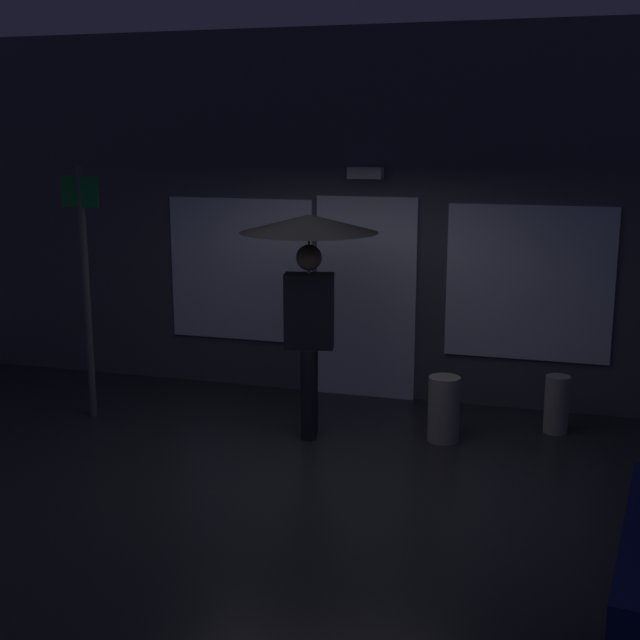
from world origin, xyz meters
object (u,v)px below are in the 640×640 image
Objects in this scene: street_sign_post at (86,278)px; sidewalk_bollard_2 at (557,404)px; person_with_umbrella at (309,259)px; sidewalk_bollard at (444,409)px.

street_sign_post is 4.81m from sidewalk_bollard_2.
person_with_umbrella is at bearing -161.47° from sidewalk_bollard_2.
sidewalk_bollard is at bearing -152.10° from sidewalk_bollard_2.
street_sign_post is 4.07× the size of sidewalk_bollard.
sidewalk_bollard_2 is (1.02, 0.54, -0.03)m from sidewalk_bollard.
sidewalk_bollard_2 is at bearing 10.34° from street_sign_post.
person_with_umbrella is 0.84× the size of street_sign_post.
street_sign_post is (-2.31, -0.07, -0.28)m from person_with_umbrella.
street_sign_post reaches higher than person_with_umbrella.
street_sign_post is 4.49× the size of sidewalk_bollard_2.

